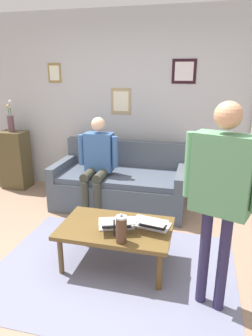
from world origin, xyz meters
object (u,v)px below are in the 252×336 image
object	(u,v)px
couch	(121,185)
coffee_table	(116,230)
side_shelf	(15,160)
laptop_left	(117,224)
french_press	(121,229)
flower_vase	(11,122)
person_seated	(97,159)
laptop_center	(152,224)
person_standing	(221,185)

from	to	relation	value
couch	coffee_table	xyz separation A→B (m)	(-0.32, 1.38, 0.07)
couch	coffee_table	world-z (taller)	couch
coffee_table	side_shelf	distance (m)	2.73
laptop_left	french_press	distance (m)	0.27
laptop_left	coffee_table	bearing A→B (deg)	-53.99
side_shelf	flower_vase	world-z (taller)	flower_vase
person_seated	couch	bearing A→B (deg)	-138.92
laptop_left	laptop_center	distance (m)	0.34
side_shelf	french_press	bearing A→B (deg)	140.45
side_shelf	flower_vase	distance (m)	0.63
french_press	person_standing	world-z (taller)	person_standing
coffee_table	laptop_center	xyz separation A→B (m)	(-0.34, -0.06, 0.09)
french_press	side_shelf	bearing A→B (deg)	-39.55
coffee_table	laptop_center	distance (m)	0.36
coffee_table	person_seated	xyz separation A→B (m)	(0.58, -1.16, 0.35)
couch	french_press	bearing A→B (deg)	105.20
flower_vase	person_seated	distance (m)	1.71
person_standing	couch	bearing A→B (deg)	-54.69
couch	laptop_center	xyz separation A→B (m)	(-0.66, 1.32, 0.16)
coffee_table	french_press	bearing A→B (deg)	115.96
person_seated	flower_vase	bearing A→B (deg)	-17.09
laptop_center	couch	bearing A→B (deg)	-63.36
laptop_center	side_shelf	xyz separation A→B (m)	(2.52, -1.59, 0.01)
laptop_left	person_standing	xyz separation A→B (m)	(-0.89, 0.32, 0.60)
side_shelf	person_seated	size ratio (longest dim) A/B	0.73
french_press	coffee_table	bearing A→B (deg)	-64.04
coffee_table	french_press	xyz separation A→B (m)	(-0.12, 0.25, 0.17)
laptop_center	flower_vase	bearing A→B (deg)	-32.22
laptop_left	flower_vase	size ratio (longest dim) A/B	0.84
flower_vase	person_seated	world-z (taller)	flower_vase
side_shelf	person_standing	bearing A→B (deg)	147.14
flower_vase	person_standing	bearing A→B (deg)	147.13
couch	person_seated	distance (m)	0.55
laptop_left	flower_vase	world-z (taller)	flower_vase
coffee_table	person_seated	distance (m)	1.34
flower_vase	laptop_left	bearing A→B (deg)	142.72
laptop_center	person_standing	distance (m)	0.91
coffee_table	laptop_left	world-z (taller)	laptop_left
side_shelf	person_seated	bearing A→B (deg)	162.94
coffee_table	flower_vase	distance (m)	2.83
french_press	person_seated	size ratio (longest dim) A/B	0.22
laptop_left	person_standing	size ratio (longest dim) A/B	0.25
couch	side_shelf	distance (m)	1.88
person_standing	french_press	bearing A→B (deg)	-6.41
side_shelf	person_seated	world-z (taller)	person_seated
coffee_table	person_standing	size ratio (longest dim) A/B	0.65
laptop_center	side_shelf	distance (m)	2.98
couch	french_press	size ratio (longest dim) A/B	6.60
side_shelf	person_standing	xyz separation A→B (m)	(-3.08, 1.99, 0.60)
couch	person_seated	size ratio (longest dim) A/B	1.42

